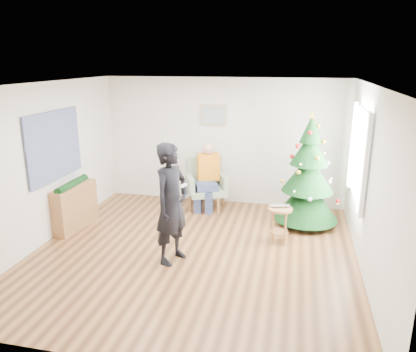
% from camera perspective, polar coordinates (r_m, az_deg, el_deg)
% --- Properties ---
extents(floor, '(5.00, 5.00, 0.00)m').
position_cam_1_polar(floor, '(6.52, -2.04, -10.73)').
color(floor, brown).
rests_on(floor, ground).
extents(ceiling, '(5.00, 5.00, 0.00)m').
position_cam_1_polar(ceiling, '(5.82, -2.30, 12.74)').
color(ceiling, white).
rests_on(ceiling, wall_back).
extents(wall_back, '(5.00, 0.00, 5.00)m').
position_cam_1_polar(wall_back, '(8.42, 2.16, 4.86)').
color(wall_back, silver).
rests_on(wall_back, floor).
extents(wall_front, '(5.00, 0.00, 5.00)m').
position_cam_1_polar(wall_front, '(3.83, -11.81, -9.65)').
color(wall_front, silver).
rests_on(wall_front, floor).
extents(wall_left, '(0.00, 5.00, 5.00)m').
position_cam_1_polar(wall_left, '(7.08, -22.14, 1.51)').
color(wall_left, silver).
rests_on(wall_left, floor).
extents(wall_right, '(0.00, 5.00, 5.00)m').
position_cam_1_polar(wall_right, '(5.94, 21.86, -1.11)').
color(wall_right, silver).
rests_on(wall_right, floor).
extents(window_panel, '(0.04, 1.30, 1.40)m').
position_cam_1_polar(window_panel, '(6.85, 20.55, 2.93)').
color(window_panel, white).
rests_on(window_panel, wall_right).
extents(curtains, '(0.05, 1.75, 1.50)m').
position_cam_1_polar(curtains, '(6.84, 20.30, 2.94)').
color(curtains, white).
rests_on(curtains, wall_right).
extents(christmas_tree, '(1.16, 1.16, 2.09)m').
position_cam_1_polar(christmas_tree, '(7.48, 13.89, 0.13)').
color(christmas_tree, '#3F2816').
rests_on(christmas_tree, floor).
extents(stool, '(0.41, 0.41, 0.61)m').
position_cam_1_polar(stool, '(6.84, 9.99, -6.75)').
color(stool, brown).
rests_on(stool, floor).
extents(laptop, '(0.37, 0.27, 0.03)m').
position_cam_1_polar(laptop, '(6.73, 10.12, -4.32)').
color(laptop, silver).
rests_on(laptop, stool).
extents(armchair, '(0.96, 0.94, 1.01)m').
position_cam_1_polar(armchair, '(8.29, -0.27, -1.93)').
color(armchair, gray).
rests_on(armchair, floor).
extents(seated_person, '(0.55, 0.70, 1.33)m').
position_cam_1_polar(seated_person, '(8.14, -0.17, 0.02)').
color(seated_person, navy).
rests_on(seated_person, armchair).
extents(standing_man, '(0.63, 0.77, 1.82)m').
position_cam_1_polar(standing_man, '(5.96, -5.12, -3.90)').
color(standing_man, black).
rests_on(standing_man, floor).
extents(game_controller, '(0.08, 0.13, 0.04)m').
position_cam_1_polar(game_controller, '(5.78, -3.45, -1.34)').
color(game_controller, white).
rests_on(game_controller, standing_man).
extents(console, '(0.42, 1.03, 0.80)m').
position_cam_1_polar(console, '(7.64, -18.32, -4.16)').
color(console, brown).
rests_on(console, floor).
extents(garland, '(0.14, 0.90, 0.14)m').
position_cam_1_polar(garland, '(7.51, -18.59, -1.15)').
color(garland, black).
rests_on(garland, console).
extents(tapestry, '(0.03, 1.50, 1.15)m').
position_cam_1_polar(tapestry, '(7.25, -20.76, 4.00)').
color(tapestry, black).
rests_on(tapestry, wall_left).
extents(framed_picture, '(0.52, 0.05, 0.42)m').
position_cam_1_polar(framed_picture, '(8.33, 0.78, 8.58)').
color(framed_picture, tan).
rests_on(framed_picture, wall_back).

